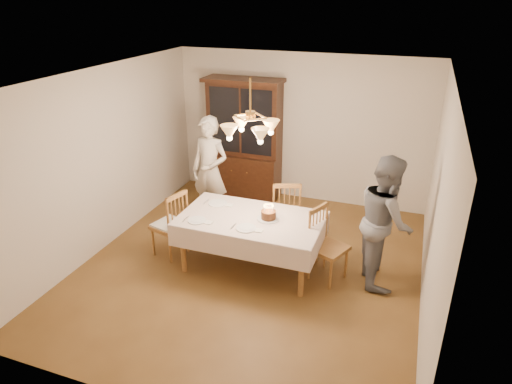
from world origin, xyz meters
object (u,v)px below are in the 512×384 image
at_px(dining_table, 251,223).
at_px(chair_far_side, 286,213).
at_px(china_hutch, 244,141).
at_px(elderly_woman, 210,171).
at_px(birthday_cake, 268,215).

relative_size(dining_table, chair_far_side, 1.90).
distance_m(dining_table, china_hutch, 2.48).
relative_size(chair_far_side, elderly_woman, 0.57).
xyz_separation_m(elderly_woman, birthday_cake, (1.33, -1.04, -0.07)).
height_order(dining_table, china_hutch, china_hutch).
distance_m(dining_table, chair_far_side, 0.95).
bearing_deg(chair_far_side, dining_table, -104.43).
height_order(chair_far_side, birthday_cake, chair_far_side).
relative_size(dining_table, china_hutch, 0.88).
xyz_separation_m(chair_far_side, birthday_cake, (0.00, -0.85, 0.37)).
bearing_deg(china_hutch, birthday_cake, -61.61).
xyz_separation_m(china_hutch, chair_far_side, (1.19, -1.37, -0.60)).
relative_size(china_hutch, elderly_woman, 1.22).
relative_size(dining_table, elderly_woman, 1.08).
distance_m(china_hutch, birthday_cake, 2.53).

